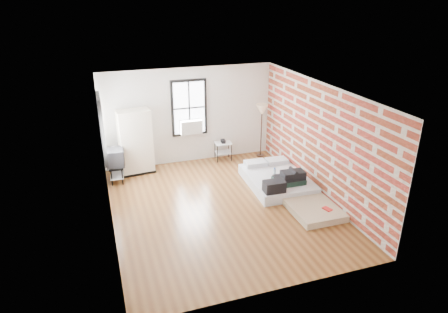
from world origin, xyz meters
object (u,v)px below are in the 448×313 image
object	(u,v)px
mattress_bare	(302,197)
wardrobe	(136,142)
side_table	(223,146)
tv_stand	(116,159)
mattress_main	(277,179)
floor_lamp	(262,112)

from	to	relation	value
mattress_bare	wardrobe	xyz separation A→B (m)	(-3.55, 3.03, 0.77)
side_table	tv_stand	distance (m)	3.21
mattress_main	wardrobe	size ratio (longest dim) A/B	1.15
floor_lamp	tv_stand	size ratio (longest dim) A/B	1.79
mattress_main	floor_lamp	xyz separation A→B (m)	(0.41, 2.03, 1.22)
wardrobe	tv_stand	distance (m)	0.77
mattress_bare	side_table	size ratio (longest dim) A/B	3.11
side_table	tv_stand	size ratio (longest dim) A/B	0.71
mattress_main	wardrobe	bearing A→B (deg)	151.33
side_table	mattress_bare	bearing A→B (deg)	-72.50
mattress_bare	floor_lamp	distance (m)	3.29
floor_lamp	tv_stand	world-z (taller)	floor_lamp
mattress_bare	wardrobe	distance (m)	4.73
wardrobe	side_table	xyz separation A→B (m)	(2.57, 0.07, -0.47)
wardrobe	tv_stand	size ratio (longest dim) A/B	1.98
mattress_main	mattress_bare	bearing A→B (deg)	-77.09
wardrobe	tv_stand	world-z (taller)	wardrobe
wardrobe	side_table	distance (m)	2.61
mattress_main	side_table	bearing A→B (deg)	113.17
mattress_bare	side_table	distance (m)	3.26
wardrobe	side_table	bearing A→B (deg)	-3.71
mattress_bare	floor_lamp	world-z (taller)	floor_lamp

